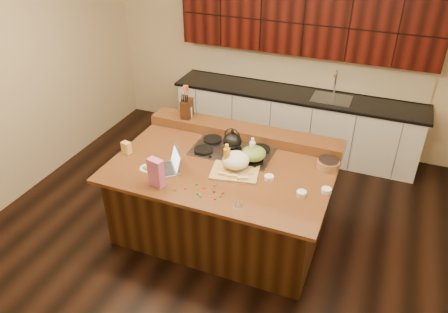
% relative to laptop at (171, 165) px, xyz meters
% --- Properties ---
extents(room, '(5.52, 5.02, 2.72)m').
position_rel_laptop_xyz_m(room, '(0.48, 0.28, 0.37)').
color(room, black).
rests_on(room, ground).
extents(island, '(2.40, 1.60, 0.92)m').
position_rel_laptop_xyz_m(island, '(0.48, 0.28, -0.51)').
color(island, black).
rests_on(island, ground).
extents(back_ledge, '(2.40, 0.30, 0.12)m').
position_rel_laptop_xyz_m(back_ledge, '(0.48, 0.98, 0.00)').
color(back_ledge, black).
rests_on(back_ledge, island).
extents(cooktop, '(0.92, 0.52, 0.05)m').
position_rel_laptop_xyz_m(cooktop, '(0.48, 0.58, -0.04)').
color(cooktop, gray).
rests_on(cooktop, island).
extents(back_counter, '(3.70, 0.66, 2.40)m').
position_rel_laptop_xyz_m(back_counter, '(0.78, 2.51, 0.00)').
color(back_counter, silver).
rests_on(back_counter, ground).
extents(kettle, '(0.28, 0.28, 0.19)m').
position_rel_laptop_xyz_m(kettle, '(0.48, 0.58, 0.08)').
color(kettle, black).
rests_on(kettle, cooktop).
extents(green_bowl, '(0.32, 0.32, 0.15)m').
position_rel_laptop_xyz_m(green_bowl, '(0.78, 0.45, 0.06)').
color(green_bowl, olive).
rests_on(green_bowl, cooktop).
extents(laptop, '(0.39, 0.40, 0.22)m').
position_rel_laptop_xyz_m(laptop, '(0.00, 0.00, 0.00)').
color(laptop, '#B7B7BC').
rests_on(laptop, island).
extents(oil_bottle, '(0.09, 0.09, 0.27)m').
position_rel_laptop_xyz_m(oil_bottle, '(0.56, 0.20, 0.08)').
color(oil_bottle, orange).
rests_on(oil_bottle, island).
extents(vinegar_bottle, '(0.07, 0.07, 0.25)m').
position_rel_laptop_xyz_m(vinegar_bottle, '(0.76, 0.46, 0.07)').
color(vinegar_bottle, silver).
rests_on(vinegar_bottle, island).
extents(wooden_tray, '(0.56, 0.45, 0.20)m').
position_rel_laptop_xyz_m(wooden_tray, '(0.65, 0.25, 0.03)').
color(wooden_tray, tan).
rests_on(wooden_tray, island).
extents(ramekin_a, '(0.10, 0.10, 0.04)m').
position_rel_laptop_xyz_m(ramekin_a, '(1.63, 0.21, -0.04)').
color(ramekin_a, white).
rests_on(ramekin_a, island).
extents(ramekin_b, '(0.11, 0.11, 0.04)m').
position_rel_laptop_xyz_m(ramekin_b, '(1.41, 0.07, -0.04)').
color(ramekin_b, white).
rests_on(ramekin_b, island).
extents(ramekin_c, '(0.12, 0.12, 0.04)m').
position_rel_laptop_xyz_m(ramekin_c, '(1.03, 0.21, -0.04)').
color(ramekin_c, white).
rests_on(ramekin_c, island).
extents(strainer_bowl, '(0.32, 0.32, 0.09)m').
position_rel_laptop_xyz_m(strainer_bowl, '(1.56, 0.65, -0.01)').
color(strainer_bowl, '#996B3F').
rests_on(strainer_bowl, island).
extents(kitchen_timer, '(0.10, 0.10, 0.07)m').
position_rel_laptop_xyz_m(kitchen_timer, '(0.89, -0.33, -0.02)').
color(kitchen_timer, silver).
rests_on(kitchen_timer, island).
extents(pink_bag, '(0.18, 0.12, 0.30)m').
position_rel_laptop_xyz_m(pink_bag, '(0.01, -0.31, 0.09)').
color(pink_bag, '#C25B88').
rests_on(pink_bag, island).
extents(candy_plate, '(0.20, 0.20, 0.01)m').
position_rel_laptop_xyz_m(candy_plate, '(-0.24, -0.09, -0.05)').
color(candy_plate, white).
rests_on(candy_plate, island).
extents(package_box, '(0.11, 0.09, 0.14)m').
position_rel_laptop_xyz_m(package_box, '(-0.63, 0.11, 0.01)').
color(package_box, gold).
rests_on(package_box, island).
extents(utensil_crock, '(0.13, 0.13, 0.14)m').
position_rel_laptop_xyz_m(utensil_crock, '(-0.28, 0.98, 0.13)').
color(utensil_crock, white).
rests_on(utensil_crock, back_ledge).
extents(knife_block, '(0.14, 0.20, 0.23)m').
position_rel_laptop_xyz_m(knife_block, '(-0.28, 0.98, 0.18)').
color(knife_block, black).
rests_on(knife_block, back_ledge).
extents(gumdrop_0, '(0.02, 0.02, 0.02)m').
position_rel_laptop_xyz_m(gumdrop_0, '(0.22, -0.33, -0.05)').
color(gumdrop_0, red).
rests_on(gumdrop_0, island).
extents(gumdrop_1, '(0.02, 0.02, 0.02)m').
position_rel_laptop_xyz_m(gumdrop_1, '(0.49, -0.33, -0.05)').
color(gumdrop_1, '#198C26').
rests_on(gumdrop_1, island).
extents(gumdrop_2, '(0.02, 0.02, 0.02)m').
position_rel_laptop_xyz_m(gumdrop_2, '(0.68, -0.20, -0.05)').
color(gumdrop_2, red).
rests_on(gumdrop_2, island).
extents(gumdrop_3, '(0.02, 0.02, 0.02)m').
position_rel_laptop_xyz_m(gumdrop_3, '(0.38, -0.16, -0.05)').
color(gumdrop_3, '#198C26').
rests_on(gumdrop_3, island).
extents(gumdrop_4, '(0.02, 0.02, 0.02)m').
position_rel_laptop_xyz_m(gumdrop_4, '(0.30, -0.27, -0.05)').
color(gumdrop_4, red).
rests_on(gumdrop_4, island).
extents(gumdrop_5, '(0.02, 0.02, 0.02)m').
position_rel_laptop_xyz_m(gumdrop_5, '(0.55, -0.11, -0.05)').
color(gumdrop_5, '#198C26').
rests_on(gumdrop_5, island).
extents(gumdrop_6, '(0.02, 0.02, 0.02)m').
position_rel_laptop_xyz_m(gumdrop_6, '(0.47, -0.20, -0.05)').
color(gumdrop_6, red).
rests_on(gumdrop_6, island).
extents(gumdrop_7, '(0.02, 0.02, 0.02)m').
position_rel_laptop_xyz_m(gumdrop_7, '(0.68, -0.26, -0.05)').
color(gumdrop_7, '#198C26').
rests_on(gumdrop_7, island).
extents(gumdrop_8, '(0.02, 0.02, 0.02)m').
position_rel_laptop_xyz_m(gumdrop_8, '(0.59, -0.21, -0.05)').
color(gumdrop_8, red).
rests_on(gumdrop_8, island).
extents(gumdrop_9, '(0.02, 0.02, 0.02)m').
position_rel_laptop_xyz_m(gumdrop_9, '(0.45, -0.31, -0.05)').
color(gumdrop_9, '#198C26').
rests_on(gumdrop_9, island).
extents(gumdrop_10, '(0.02, 0.02, 0.02)m').
position_rel_laptop_xyz_m(gumdrop_10, '(0.65, -0.32, -0.05)').
color(gumdrop_10, red).
rests_on(gumdrop_10, island).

